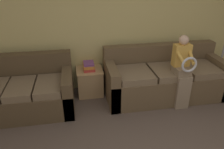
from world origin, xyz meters
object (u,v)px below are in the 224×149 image
object	(u,v)px
child_left_seated	(183,69)
book_stack	(89,66)
couch_side	(24,92)
side_shelf	(90,81)
couch_main	(164,78)

from	to	relation	value
child_left_seated	book_stack	size ratio (longest dim) A/B	4.44
couch_side	child_left_seated	xyz separation A→B (m)	(2.56, -0.34, 0.36)
book_stack	side_shelf	bearing A→B (deg)	39.32
side_shelf	book_stack	distance (m)	0.31
book_stack	child_left_seated	bearing A→B (deg)	-23.26
couch_main	side_shelf	distance (m)	1.36
couch_side	child_left_seated	world-z (taller)	child_left_seated
side_shelf	book_stack	size ratio (longest dim) A/B	1.81
couch_main	child_left_seated	size ratio (longest dim) A/B	1.77
side_shelf	book_stack	bearing A→B (deg)	-140.68
couch_main	couch_side	distance (m)	2.43
couch_main	child_left_seated	world-z (taller)	child_left_seated
couch_side	book_stack	distance (m)	1.16
child_left_seated	side_shelf	bearing A→B (deg)	156.43
child_left_seated	book_stack	xyz separation A→B (m)	(-1.47, 0.63, -0.11)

